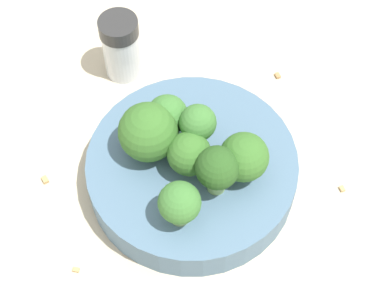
{
  "coord_description": "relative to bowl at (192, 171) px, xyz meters",
  "views": [
    {
      "loc": [
        -0.29,
        -0.09,
        0.54
      ],
      "look_at": [
        0.0,
        0.0,
        0.06
      ],
      "focal_mm": 60.0,
      "sensor_mm": 36.0,
      "label": 1
    }
  ],
  "objects": [
    {
      "name": "almond_crumb_4",
      "position": [
        0.03,
        -0.14,
        -0.02
      ],
      "size": [
        0.01,
        0.01,
        0.01
      ],
      "primitive_type": "cube",
      "rotation": [
        0.0,
        0.0,
        0.63
      ],
      "color": "tan",
      "rests_on": "ground_plane"
    },
    {
      "name": "broccoli_floret_3",
      "position": [
        -0.02,
        -0.03,
        0.05
      ],
      "size": [
        0.04,
        0.04,
        0.05
      ],
      "color": "#7A9E5B",
      "rests_on": "bowl"
    },
    {
      "name": "broccoli_floret_4",
      "position": [
        -0.0,
        0.04,
        0.05
      ],
      "size": [
        0.05,
        0.05,
        0.06
      ],
      "color": "#7A9E5B",
      "rests_on": "bowl"
    },
    {
      "name": "broccoli_floret_0",
      "position": [
        0.02,
        0.0,
        0.05
      ],
      "size": [
        0.03,
        0.03,
        0.05
      ],
      "color": "#7A9E5B",
      "rests_on": "bowl"
    },
    {
      "name": "broccoli_floret_2",
      "position": [
        0.02,
        0.03,
        0.05
      ],
      "size": [
        0.04,
        0.04,
        0.05
      ],
      "color": "#84AD66",
      "rests_on": "bowl"
    },
    {
      "name": "almond_crumb_1",
      "position": [
        -0.12,
        0.07,
        -0.02
      ],
      "size": [
        0.0,
        0.01,
        0.01
      ],
      "primitive_type": "cube",
      "rotation": [
        0.0,
        0.0,
        4.83
      ],
      "color": "tan",
      "rests_on": "ground_plane"
    },
    {
      "name": "almond_crumb_0",
      "position": [
        0.15,
        -0.05,
        -0.02
      ],
      "size": [
        0.01,
        0.01,
        0.01
      ],
      "primitive_type": "cube",
      "rotation": [
        0.0,
        0.0,
        3.81
      ],
      "color": "#AD7F4C",
      "rests_on": "ground_plane"
    },
    {
      "name": "ground_plane",
      "position": [
        0.0,
        0.0,
        -0.02
      ],
      "size": [
        3.0,
        3.0,
        0.0
      ],
      "primitive_type": "plane",
      "color": "beige"
    },
    {
      "name": "broccoli_floret_6",
      "position": [
        0.0,
        -0.05,
        0.05
      ],
      "size": [
        0.04,
        0.04,
        0.05
      ],
      "color": "#8EB770",
      "rests_on": "bowl"
    },
    {
      "name": "broccoli_floret_1",
      "position": [
        -0.01,
        -0.0,
        0.04
      ],
      "size": [
        0.04,
        0.04,
        0.05
      ],
      "color": "#7A9E5B",
      "rests_on": "bowl"
    },
    {
      "name": "almond_crumb_2",
      "position": [
        -0.04,
        0.13,
        -0.01
      ],
      "size": [
        0.01,
        0.01,
        0.01
      ],
      "primitive_type": "cube",
      "rotation": [
        0.0,
        0.0,
        4.0
      ],
      "color": "tan",
      "rests_on": "ground_plane"
    },
    {
      "name": "pepper_shaker",
      "position": [
        0.11,
        0.11,
        0.02
      ],
      "size": [
        0.04,
        0.04,
        0.07
      ],
      "color": "silver",
      "rests_on": "ground_plane"
    },
    {
      "name": "bowl",
      "position": [
        0.0,
        0.0,
        0.0
      ],
      "size": [
        0.19,
        0.19,
        0.04
      ],
      "primitive_type": "cylinder",
      "color": "slate",
      "rests_on": "ground_plane"
    },
    {
      "name": "broccoli_floret_5",
      "position": [
        -0.06,
        -0.01,
        0.04
      ],
      "size": [
        0.04,
        0.04,
        0.05
      ],
      "color": "#7A9E5B",
      "rests_on": "bowl"
    }
  ]
}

